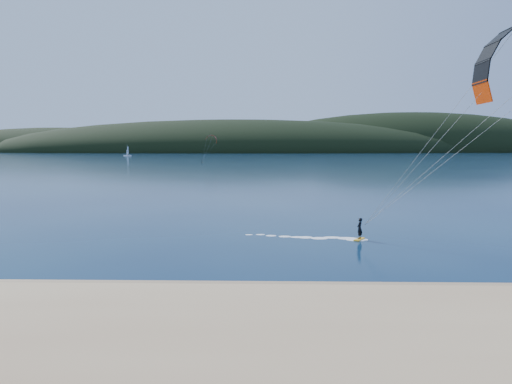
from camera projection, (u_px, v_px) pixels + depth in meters
ground at (182, 321)px, 20.13m from camera, size 1800.00×1800.00×0.00m
wet_sand at (197, 288)px, 24.60m from camera, size 220.00×2.50×0.10m
headland at (264, 152)px, 761.33m from camera, size 1200.00×310.00×140.00m
kitesurfer_far at (211, 141)px, 226.69m from camera, size 9.47×5.52×14.08m
sailboat at (128, 155)px, 413.84m from camera, size 7.55×4.76×10.58m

